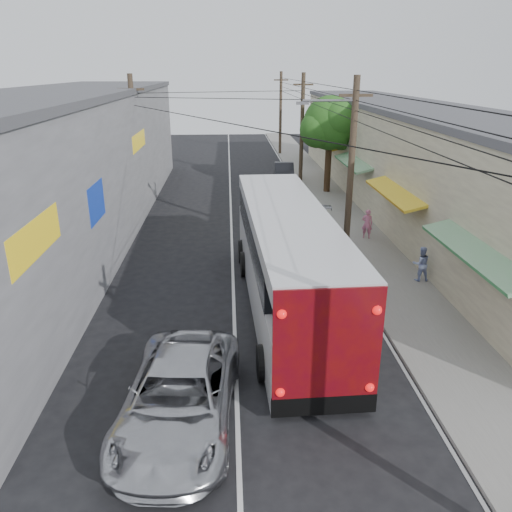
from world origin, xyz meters
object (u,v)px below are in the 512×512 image
(parked_car_far, at_px, (284,172))
(pedestrian_far, at_px, (421,264))
(coach_bus, at_px, (287,258))
(pedestrian_near, at_px, (367,224))
(parked_suv, at_px, (316,241))
(jeepney, at_px, (179,397))
(parked_car_mid, at_px, (295,204))

(parked_car_far, bearing_deg, pedestrian_far, -76.14)
(coach_bus, distance_m, parked_car_far, 22.09)
(pedestrian_near, bearing_deg, pedestrian_far, 117.93)
(parked_suv, relative_size, pedestrian_near, 4.20)
(coach_bus, bearing_deg, parked_suv, 66.35)
(parked_car_far, bearing_deg, jeepney, -96.92)
(parked_car_far, bearing_deg, coach_bus, -91.69)
(jeepney, distance_m, pedestrian_far, 12.15)
(parked_car_mid, bearing_deg, coach_bus, -104.81)
(coach_bus, height_order, parked_car_mid, coach_bus)
(parked_car_mid, bearing_deg, parked_car_far, 81.51)
(pedestrian_near, distance_m, pedestrian_far, 5.56)
(parked_suv, height_order, parked_car_mid, parked_suv)
(coach_bus, relative_size, parked_suv, 2.04)
(parked_suv, distance_m, parked_car_mid, 7.40)
(jeepney, height_order, parked_car_mid, jeepney)
(pedestrian_near, relative_size, pedestrian_far, 1.03)
(coach_bus, height_order, parked_suv, coach_bus)
(jeepney, relative_size, pedestrian_far, 3.94)
(coach_bus, distance_m, parked_car_mid, 12.35)
(pedestrian_near, bearing_deg, coach_bus, 76.38)
(parked_car_mid, xyz_separation_m, pedestrian_near, (3.07, -4.79, 0.16))
(parked_car_mid, relative_size, pedestrian_far, 2.88)
(coach_bus, bearing_deg, pedestrian_near, 54.04)
(pedestrian_near, xyz_separation_m, pedestrian_far, (0.73, -5.51, -0.03))
(parked_suv, height_order, pedestrian_far, parked_suv)
(coach_bus, height_order, pedestrian_near, coach_bus)
(parked_suv, xyz_separation_m, parked_car_far, (0.43, 17.18, -0.22))
(parked_suv, bearing_deg, coach_bus, -108.39)
(coach_bus, relative_size, jeepney, 2.25)
(coach_bus, relative_size, parked_car_mid, 3.09)
(jeepney, distance_m, parked_car_mid, 19.19)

